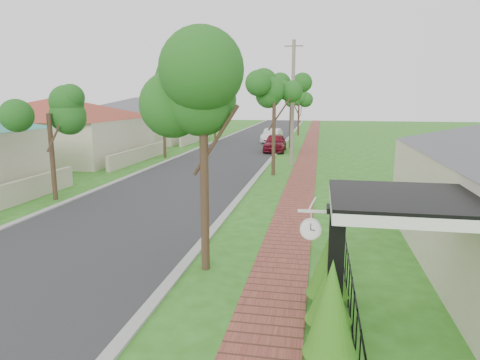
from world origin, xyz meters
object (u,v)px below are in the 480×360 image
Objects in this scene: parked_car_white at (272,136)px; near_tree at (203,100)px; parked_car_red at (275,143)px; station_clock at (311,228)px; porch_post at (335,276)px; utility_pole at (293,103)px.

near_tree is at bearing -81.76° from parked_car_white.
station_clock is (3.66, -27.94, 1.20)m from parked_car_red.
near_tree is (0.88, -25.84, 3.70)m from parked_car_red.
parked_car_red is 6.14× the size of station_clock.
parked_car_white is 35.49m from station_clock.
parked_car_red is (-4.15, 28.34, -0.37)m from porch_post.
utility_pole reaches higher than near_tree.
near_tree is at bearing 142.94° from station_clock.
parked_car_white is at bearing 97.20° from parked_car_red.
porch_post reaches higher than parked_car_red.
utility_pole is at bearing 86.83° from near_tree.
porch_post reaches higher than parked_car_white.
parked_car_white is at bearing 101.55° from utility_pole.
porch_post is at bearing -37.37° from near_tree.
parked_car_white is at bearing 97.66° from station_clock.
porch_post reaches higher than station_clock.
porch_post is 0.58× the size of parked_car_white.
utility_pole is at bearing -73.58° from parked_car_white.
parked_car_white is 15.25m from utility_pole.
parked_car_red is 0.79× the size of near_tree.
utility_pole reaches higher than porch_post.
porch_post is 0.57× the size of parked_car_red.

